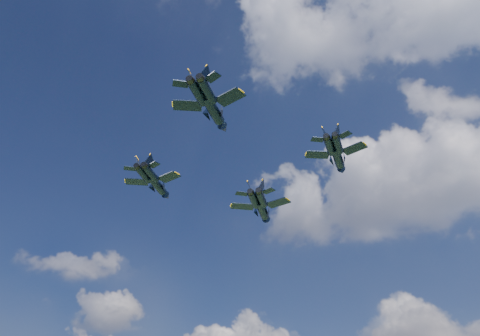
% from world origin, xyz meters
% --- Properties ---
extents(jet_lead, '(13.47, 18.36, 4.33)m').
position_xyz_m(jet_lead, '(-12.45, 21.72, 59.63)').
color(jet_lead, black).
extents(jet_left, '(11.68, 15.68, 3.69)m').
position_xyz_m(jet_left, '(-23.53, -3.19, 57.31)').
color(jet_left, black).
extents(jet_right, '(11.94, 15.86, 3.74)m').
position_xyz_m(jet_right, '(11.00, 9.44, 59.74)').
color(jet_right, black).
extents(jet_slot, '(12.59, 16.80, 3.96)m').
position_xyz_m(jet_slot, '(-1.25, -16.61, 58.98)').
color(jet_slot, black).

